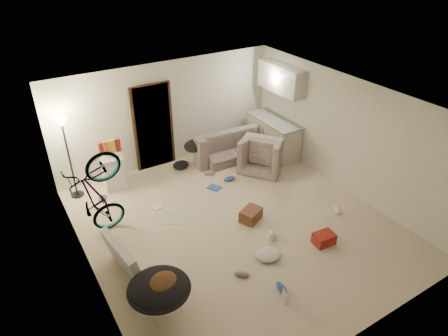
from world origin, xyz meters
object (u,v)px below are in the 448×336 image
kitchen_counter (273,137)px  drink_case_b (324,239)px  mini_fridge (113,172)px  tv_box (124,259)px  juicer (273,235)px  saucer_chair (160,293)px  bicycle (101,214)px  armchair (264,155)px  sofa (228,145)px  drink_case_a (251,215)px  floor_lamp (66,142)px

kitchen_counter → drink_case_b: kitchen_counter is taller
kitchen_counter → mini_fridge: 4.05m
tv_box → juicer: bearing=-19.4°
mini_fridge → saucer_chair: 3.76m
bicycle → armchair: bearing=-84.9°
sofa → saucer_chair: (-3.46, -3.62, 0.11)m
bicycle → saucer_chair: size_ratio=1.94×
armchair → drink_case_b: size_ratio=2.61×
saucer_chair → drink_case_b: bearing=-2.6°
drink_case_b → juicer: bearing=146.9°
drink_case_b → juicer: juicer is taller
mini_fridge → kitchen_counter: bearing=-3.8°
sofa → mini_fridge: mini_fridge is taller
saucer_chair → drink_case_a: size_ratio=2.18×
kitchen_counter → drink_case_b: 3.60m
armchair → juicer: 2.72m
mini_fridge → drink_case_b: size_ratio=2.06×
floor_lamp → mini_fridge: (0.82, -0.10, -0.92)m
saucer_chair → drink_case_a: bearing=24.9°
tv_box → kitchen_counter: bearing=17.3°
kitchen_counter → tv_box: (-4.73, -2.16, -0.09)m
floor_lamp → juicer: size_ratio=8.05×
saucer_chair → drink_case_a: (2.42, 1.13, -0.27)m
drink_case_b → tv_box: bearing=166.8°
kitchen_counter → saucer_chair: bearing=-145.0°
armchair → mini_fridge: 3.54m
floor_lamp → armchair: bearing=-14.8°
floor_lamp → sofa: bearing=-3.0°
mini_fridge → juicer: size_ratio=3.43×
bicycle → mini_fridge: bearing=-27.4°
drink_case_a → tv_box: bearing=158.2°
juicer → kitchen_counter: bearing=52.6°
drink_case_b → kitchen_counter: bearing=73.3°
floor_lamp → kitchen_counter: bearing=-7.7°
bicycle → drink_case_b: bearing=-126.8°
mini_fridge → armchair: bearing=-12.6°
juicer → tv_box: bearing=167.9°
floor_lamp → sofa: 3.90m
tv_box → drink_case_a: tv_box is taller
tv_box → armchair: bearing=15.2°
sofa → juicer: 3.35m
drink_case_a → drink_case_b: bearing=-84.1°
bicycle → saucer_chair: 2.22m
drink_case_a → armchair: bearing=22.3°
armchair → floor_lamp: bearing=37.9°
tv_box → drink_case_b: 3.57m
kitchen_counter → tv_box: bearing=-155.4°
tv_box → bicycle: bearing=82.7°
floor_lamp → kitchen_counter: floor_lamp is taller
tv_box → drink_case_a: size_ratio=2.48×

